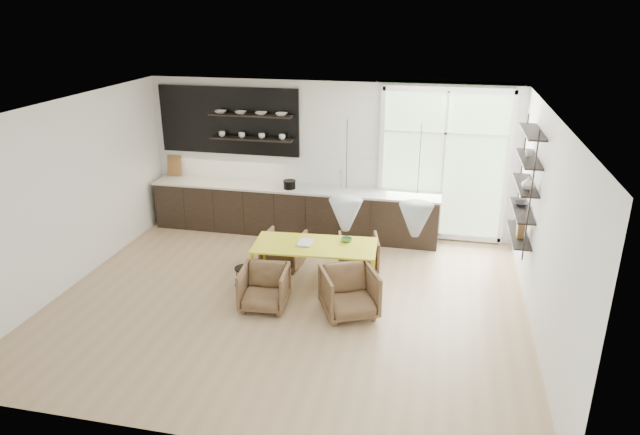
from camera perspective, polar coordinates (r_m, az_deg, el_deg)
The scene contains 11 objects.
room at distance 9.01m, azimuth 2.00°, elevation 2.77°, with size 7.02×6.01×2.91m.
kitchen_run at distance 11.03m, azimuth -3.06°, elevation 1.44°, with size 5.54×0.69×2.75m.
right_shelving at distance 8.99m, azimuth 19.84°, elevation 2.73°, with size 0.26×1.22×1.90m.
dining_table at distance 8.91m, azimuth -0.51°, elevation -3.01°, with size 1.97×1.00×0.70m.
armchair_back_left at distance 9.70m, azimuth -3.67°, elevation -3.23°, with size 0.65×0.67×0.61m, color brown.
armchair_back_right at distance 9.58m, azimuth 3.84°, elevation -3.57°, with size 0.65×0.67×0.61m, color brown.
armchair_front_left at distance 8.47m, azimuth -5.60°, elevation -6.99°, with size 0.67×0.69×0.63m, color brown.
armchair_front_right at distance 8.24m, azimuth 2.94°, elevation -7.49°, with size 0.74×0.76×0.69m, color brown.
wire_stool at distance 8.96m, azimuth -7.56°, elevation -5.83°, with size 0.32×0.32×0.41m.
table_book at distance 8.96m, azimuth -2.17°, elevation -2.46°, with size 0.22×0.30×0.03m, color white.
table_bowl at distance 9.01m, azimuth 2.65°, elevation -2.24°, with size 0.18×0.18×0.06m, color #3F7040.
Camera 1 is at (2.11, -7.34, 4.24)m, focal length 32.00 mm.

